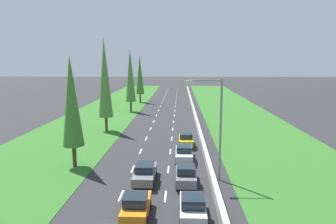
{
  "coord_description": "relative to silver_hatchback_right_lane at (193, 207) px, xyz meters",
  "views": [
    {
      "loc": [
        2.84,
        -1.3,
        10.43
      ],
      "look_at": [
        0.61,
        54.62,
        1.1
      ],
      "focal_mm": 32.43,
      "sensor_mm": 36.0,
      "label": 1
    }
  ],
  "objects": [
    {
      "name": "poplar_tree_third",
      "position": [
        -12.03,
        25.72,
        7.16
      ],
      "size": [
        2.15,
        2.15,
        13.89
      ],
      "color": "#4C3823",
      "rests_on": "ground"
    },
    {
      "name": "silver_sedan_right_lane",
      "position": [
        -0.42,
        12.3,
        -0.02
      ],
      "size": [
        1.82,
        4.5,
        1.64
      ],
      "color": "silver",
      "rests_on": "ground"
    },
    {
      "name": "poplar_tree_fifth",
      "position": [
        -11.15,
        58.44,
        6.24
      ],
      "size": [
        2.1,
        2.1,
        12.06
      ],
      "color": "#4C3823",
      "rests_on": "ground"
    },
    {
      "name": "silver_hatchback_right_lane",
      "position": [
        0.0,
        0.0,
        0.0
      ],
      "size": [
        1.74,
        3.9,
        1.72
      ],
      "color": "silver",
      "rests_on": "ground"
    },
    {
      "name": "poplar_tree_second",
      "position": [
        -11.39,
        9.82,
        5.74
      ],
      "size": [
        2.08,
        2.08,
        11.05
      ],
      "color": "#4C3823",
      "rests_on": "ground"
    },
    {
      "name": "street_light_mast",
      "position": [
        2.31,
        6.9,
        4.4
      ],
      "size": [
        3.2,
        0.28,
        9.0
      ],
      "color": "gray",
      "rests_on": "ground"
    },
    {
      "name": "grass_verge_left",
      "position": [
        -16.37,
        42.38,
        -0.82
      ],
      "size": [
        14.0,
        140.0,
        0.04
      ],
      "primitive_type": "cube",
      "color": "#2D6623",
      "rests_on": "ground"
    },
    {
      "name": "poplar_tree_fourth",
      "position": [
        -11.16,
        43.63,
        6.76
      ],
      "size": [
        2.13,
        2.13,
        13.09
      ],
      "color": "#4C3823",
      "rests_on": "ground"
    },
    {
      "name": "median_barrier",
      "position": [
        1.98,
        42.38,
        -0.41
      ],
      "size": [
        0.44,
        120.0,
        0.85
      ],
      "primitive_type": "cube",
      "color": "#9E9B93",
      "rests_on": "ground"
    },
    {
      "name": "ground_plane",
      "position": [
        -3.72,
        42.38,
        -0.84
      ],
      "size": [
        300.0,
        300.0,
        0.0
      ],
      "primitive_type": "plane",
      "color": "#28282B",
      "rests_on": "ground"
    },
    {
      "name": "grass_verge_right",
      "position": [
        10.63,
        42.38,
        -0.82
      ],
      "size": [
        14.0,
        140.0,
        0.04
      ],
      "primitive_type": "cube",
      "color": "#2D6623",
      "rests_on": "ground"
    },
    {
      "name": "yellow_hatchback_right_lane",
      "position": [
        -0.11,
        17.74,
        0.0
      ],
      "size": [
        1.74,
        3.9,
        1.72
      ],
      "color": "yellow",
      "rests_on": "ground"
    },
    {
      "name": "orange_hatchback_centre_lane",
      "position": [
        -3.78,
        0.03,
        0.0
      ],
      "size": [
        1.74,
        3.9,
        1.72
      ],
      "color": "orange",
      "rests_on": "ground"
    },
    {
      "name": "grey_hatchback_right_lane",
      "position": [
        -0.33,
        5.83,
        0.0
      ],
      "size": [
        1.74,
        3.9,
        1.72
      ],
      "color": "slate",
      "rests_on": "ground"
    },
    {
      "name": "grey_sedan_centre_lane",
      "position": [
        -3.91,
        6.31,
        -0.02
      ],
      "size": [
        1.82,
        4.5,
        1.64
      ],
      "color": "slate",
      "rests_on": "ground"
    },
    {
      "name": "lane_markings",
      "position": [
        -3.72,
        42.38,
        -0.83
      ],
      "size": [
        3.64,
        116.0,
        0.01
      ],
      "color": "white",
      "rests_on": "ground"
    }
  ]
}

